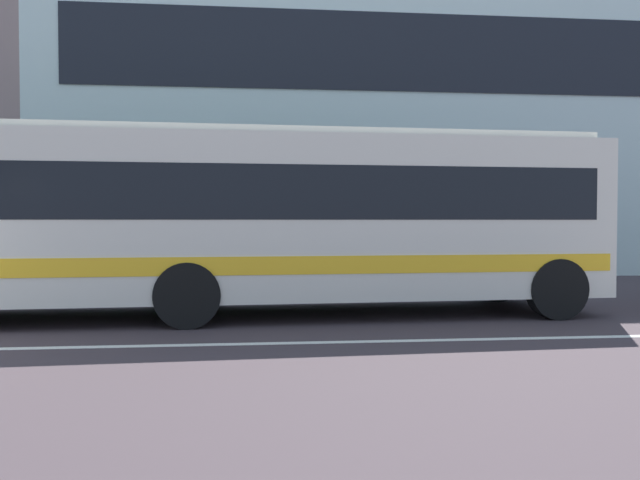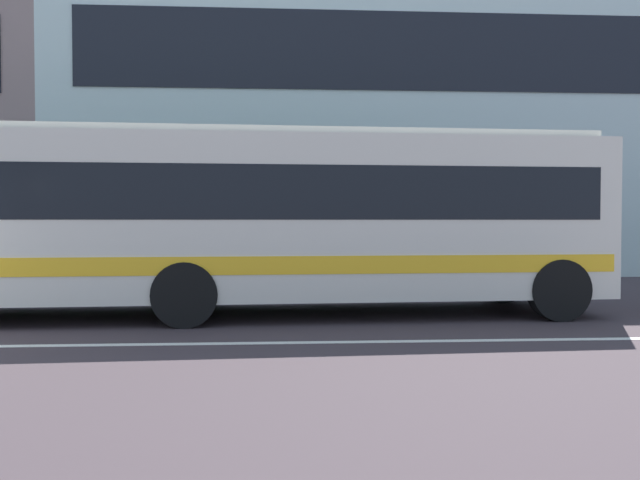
{
  "view_description": "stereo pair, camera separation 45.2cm",
  "coord_description": "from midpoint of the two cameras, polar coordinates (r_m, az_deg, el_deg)",
  "views": [
    {
      "loc": [
        5.68,
        -8.45,
        1.62
      ],
      "look_at": [
        6.83,
        2.5,
        1.29
      ],
      "focal_mm": 36.15,
      "sensor_mm": 36.0,
      "label": 1
    },
    {
      "loc": [
        6.13,
        -8.49,
        1.62
      ],
      "look_at": [
        6.83,
        2.5,
        1.29
      ],
      "focal_mm": 36.15,
      "sensor_mm": 36.0,
      "label": 2
    }
  ],
  "objects": [
    {
      "name": "apartment_block_right",
      "position": [
        23.74,
        9.69,
        11.05
      ],
      "size": [
        25.34,
        9.34,
        10.96
      ],
      "color": "silver",
      "rests_on": "ground_plane"
    },
    {
      "name": "transit_bus",
      "position": [
        11.03,
        -8.52,
        2.17
      ],
      "size": [
        12.47,
        3.16,
        3.1
      ],
      "color": "beige",
      "rests_on": "ground_plane"
    }
  ]
}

